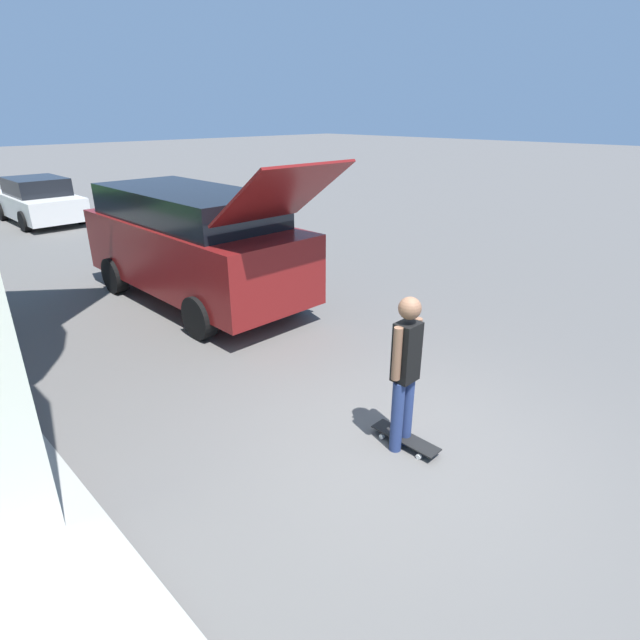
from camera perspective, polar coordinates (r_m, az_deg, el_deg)
The scene contains 5 objects.
ground_plane at distance 5.65m, azimuth 8.91°, elevation -14.05°, with size 120.00×120.00×0.00m, color #54514F.
suv_parked at distance 9.59m, azimuth -14.35°, elevation 8.67°, with size 2.08×5.69×2.74m.
car_down_street at distance 18.96m, azimuth -29.49°, elevation 11.78°, with size 1.86×4.02×1.43m.
skateboarder at distance 5.15m, azimuth 9.73°, elevation -5.40°, with size 0.41×0.23×1.72m.
skateboard at distance 5.63m, azimuth 9.72°, elevation -13.19°, with size 0.22×0.79×0.10m.
Camera 1 is at (-3.75, -2.57, 3.35)m, focal length 28.00 mm.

